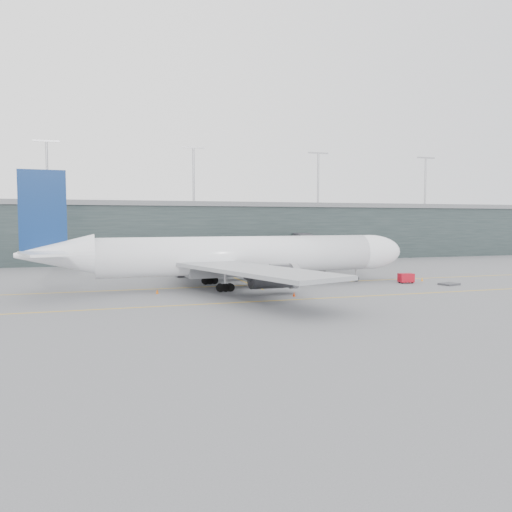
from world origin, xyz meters
name	(u,v)px	position (x,y,z in m)	size (l,w,h in m)	color
ground	(216,283)	(0.00, 0.00, 0.00)	(320.00, 320.00, 0.00)	slate
taxiline_a	(222,286)	(0.00, -4.00, 0.01)	(160.00, 0.25, 0.02)	gold
taxiline_b	(251,302)	(0.00, -20.00, 0.01)	(160.00, 0.25, 0.02)	gold
taxiline_lead_main	(218,271)	(5.00, 20.00, 0.01)	(0.25, 60.00, 0.02)	gold
terminal	(170,231)	(0.00, 58.00, 7.62)	(240.00, 36.00, 29.00)	#1E2829
main_aircraft	(238,256)	(2.24, -5.42, 4.85)	(61.64, 57.95, 17.30)	white
jet_bridge	(302,242)	(26.00, 25.59, 5.42)	(15.87, 46.68, 7.24)	#2E2E33
gse_cart	(406,278)	(30.20, -9.24, 0.91)	(2.52, 1.75, 1.63)	#A00B19
baggage_dolly	(449,284)	(35.46, -13.38, 0.17)	(2.85, 2.28, 0.29)	#37383C
uld_a	(184,271)	(-3.55, 11.03, 1.06)	(2.70, 2.44, 2.01)	#36363B
uld_b	(182,272)	(-4.00, 10.81, 1.02)	(2.29, 1.91, 1.93)	#36363B
uld_c	(204,271)	(-0.07, 9.80, 1.06)	(2.72, 2.47, 2.02)	#36363B
cone_nose	(422,279)	(34.58, -7.51, 0.32)	(0.40, 0.40, 0.64)	orange
cone_wing_stbd	(294,294)	(6.98, -17.38, 0.33)	(0.41, 0.41, 0.66)	#E63F0C
cone_wing_port	(243,273)	(7.99, 11.94, 0.37)	(0.47, 0.47, 0.75)	orange
cone_tail	(157,291)	(-10.66, -9.22, 0.35)	(0.44, 0.44, 0.70)	#CB570B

